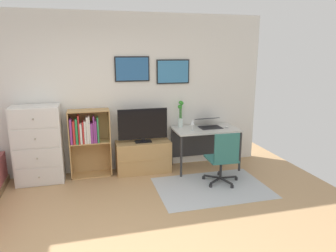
# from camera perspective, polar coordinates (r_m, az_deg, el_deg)

# --- Properties ---
(wall_back_with_posters) EXTENTS (6.12, 0.09, 2.70)m
(wall_back_with_posters) POSITION_cam_1_polar(r_m,az_deg,el_deg) (5.38, -13.80, 5.64)
(wall_back_with_posters) COLOR silver
(wall_back_with_posters) RESTS_ON ground_plane
(area_rug) EXTENTS (1.70, 1.20, 0.01)m
(area_rug) POSITION_cam_1_polar(r_m,az_deg,el_deg) (4.95, 8.06, -11.14)
(area_rug) COLOR #B2B7BC
(area_rug) RESTS_ON ground_plane
(dresser) EXTENTS (0.73, 0.46, 1.25)m
(dresser) POSITION_cam_1_polar(r_m,az_deg,el_deg) (5.32, -22.79, -3.19)
(dresser) COLOR silver
(dresser) RESTS_ON ground_plane
(bookshelf) EXTENTS (0.67, 0.30, 1.13)m
(bookshelf) POSITION_cam_1_polar(r_m,az_deg,el_deg) (5.30, -14.62, -1.95)
(bookshelf) COLOR tan
(bookshelf) RESTS_ON ground_plane
(tv_stand) EXTENTS (0.94, 0.41, 0.54)m
(tv_stand) POSITION_cam_1_polar(r_m,az_deg,el_deg) (5.45, -4.58, -5.64)
(tv_stand) COLOR tan
(tv_stand) RESTS_ON ground_plane
(television) EXTENTS (0.85, 0.16, 0.58)m
(television) POSITION_cam_1_polar(r_m,az_deg,el_deg) (5.27, -4.65, 0.08)
(television) COLOR black
(television) RESTS_ON tv_stand
(desk) EXTENTS (1.14, 0.64, 0.74)m
(desk) POSITION_cam_1_polar(r_m,az_deg,el_deg) (5.60, 6.62, -1.54)
(desk) COLOR silver
(desk) RESTS_ON ground_plane
(office_chair) EXTENTS (0.56, 0.58, 0.86)m
(office_chair) POSITION_cam_1_polar(r_m,az_deg,el_deg) (4.93, 10.19, -5.61)
(office_chair) COLOR #232326
(office_chair) RESTS_ON ground_plane
(laptop) EXTENTS (0.40, 0.43, 0.17)m
(laptop) POSITION_cam_1_polar(r_m,az_deg,el_deg) (5.60, 7.53, 0.50)
(laptop) COLOR #333338
(laptop) RESTS_ON desk
(computer_mouse) EXTENTS (0.06, 0.10, 0.03)m
(computer_mouse) POSITION_cam_1_polar(r_m,az_deg,el_deg) (5.61, 10.72, -0.14)
(computer_mouse) COLOR silver
(computer_mouse) RESTS_ON desk
(bamboo_vase) EXTENTS (0.10, 0.10, 0.48)m
(bamboo_vase) POSITION_cam_1_polar(r_m,az_deg,el_deg) (5.52, 2.31, 2.30)
(bamboo_vase) COLOR silver
(bamboo_vase) RESTS_ON desk
(wine_glass) EXTENTS (0.07, 0.07, 0.18)m
(wine_glass) POSITION_cam_1_polar(r_m,az_deg,el_deg) (5.29, 4.53, 0.57)
(wine_glass) COLOR silver
(wine_glass) RESTS_ON desk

